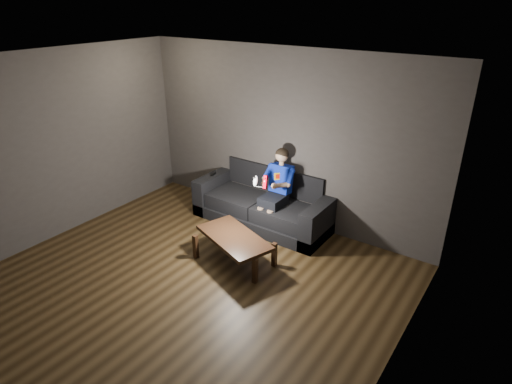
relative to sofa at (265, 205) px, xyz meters
The scene contains 11 objects.
floor 2.25m from the sofa, 86.29° to the right, with size 5.00×5.00×0.00m, color black.
back_wall 1.12m from the sofa, 62.34° to the left, with size 5.00×0.04×2.70m, color #36312F.
left_wall 3.41m from the sofa, 136.64° to the right, with size 0.04×5.00×2.70m, color #36312F.
right_wall 3.62m from the sofa, 40.08° to the right, with size 0.04×5.00×2.70m, color #36312F.
ceiling 3.29m from the sofa, 86.29° to the right, with size 5.00×5.00×0.02m, color white.
sofa is the anchor object (origin of this frame).
child 0.53m from the sofa, 12.24° to the right, with size 0.49×0.60×1.19m.
wii_remote_red 0.92m from the sofa, 56.41° to the right, with size 0.05×0.08×0.19m.
nunchuk_white 0.84m from the sofa, 71.60° to the right, with size 0.07×0.10×0.17m.
wii_remote_black 1.05m from the sofa, behind, with size 0.07×0.15×0.03m.
coffee_table 1.24m from the sofa, 75.88° to the right, with size 1.22×0.89×0.40m.
Camera 1 is at (3.22, -2.86, 3.34)m, focal length 30.00 mm.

